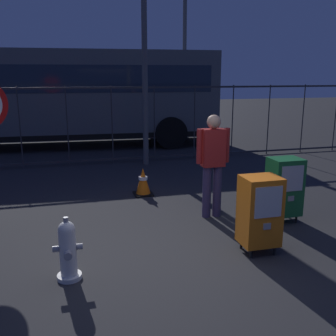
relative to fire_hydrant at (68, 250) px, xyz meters
The scene contains 9 objects.
ground_plane 1.27m from the fire_hydrant, ahead, with size 60.00×60.00×0.00m, color #262628.
fire_hydrant is the anchor object (origin of this frame).
newspaper_box_primary 2.42m from the fire_hydrant, ahead, with size 0.48×0.42×1.02m.
newspaper_box_secondary 3.47m from the fire_hydrant, 16.51° to the left, with size 0.48×0.42×1.02m.
pedestrian 2.79m from the fire_hydrant, 32.48° to the left, with size 0.55×0.22×1.67m.
traffic_cone 3.24m from the fire_hydrant, 63.64° to the left, with size 0.36×0.36×0.53m.
fence_barrier 6.01m from the fire_hydrant, 78.23° to the left, with size 18.03×0.04×2.00m.
bus_near 8.96m from the fire_hydrant, 92.38° to the left, with size 10.63×3.27×3.00m.
street_light_near_left 11.24m from the fire_hydrant, 65.75° to the left, with size 0.32×0.32×7.24m.
Camera 1 is at (-1.15, -4.27, 2.28)m, focal length 41.18 mm.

